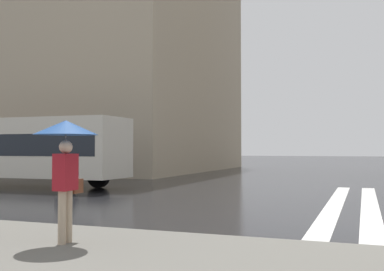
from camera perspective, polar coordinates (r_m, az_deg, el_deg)
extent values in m
cube|color=silver|center=(15.10, 21.02, -7.98)|extent=(13.00, 0.50, 0.01)
cube|color=silver|center=(15.12, 17.19, -8.01)|extent=(13.00, 0.50, 0.01)
cube|color=tan|center=(41.52, -14.27, 9.19)|extent=(19.98, 24.27, 19.01)
cube|color=beige|center=(22.17, -21.47, -1.42)|extent=(2.50, 11.00, 2.50)
cube|color=black|center=(22.17, -21.47, -1.14)|extent=(2.52, 10.34, 0.90)
cylinder|color=black|center=(20.81, -11.42, -4.94)|extent=(0.30, 1.00, 1.00)
cylinder|color=black|center=(18.90, -15.11, -5.24)|extent=(0.30, 1.00, 1.00)
cube|color=maroon|center=(7.86, -15.28, -4.35)|extent=(0.41, 0.26, 0.60)
sphere|color=beige|center=(7.86, -15.26, -1.36)|extent=(0.22, 0.22, 0.22)
cylinder|color=tan|center=(7.86, -15.69, -9.70)|extent=(0.13, 0.13, 0.86)
cylinder|color=tan|center=(8.01, -14.96, -9.55)|extent=(0.13, 0.13, 0.86)
cube|color=brown|center=(8.12, -14.20, -6.05)|extent=(0.29, 0.17, 0.24)
cone|color=#1E478C|center=(7.86, -15.24, 0.95)|extent=(1.05, 1.05, 0.24)
cylinder|color=#4C4C51|center=(7.86, -15.27, -2.86)|extent=(0.02, 0.02, 0.81)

